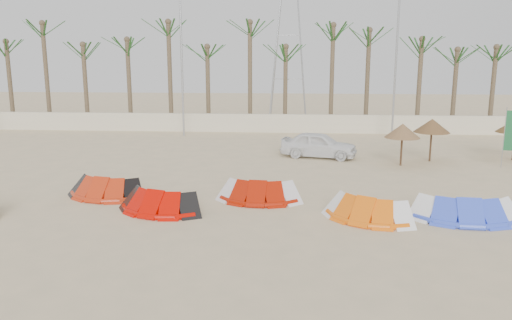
# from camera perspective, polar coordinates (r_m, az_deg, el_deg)

# --- Properties ---
(ground) EXTENTS (120.00, 120.00, 0.00)m
(ground) POSITION_cam_1_polar(r_m,az_deg,el_deg) (14.40, -1.81, -9.98)
(ground) COLOR beige
(ground) RESTS_ON ground
(boundary_wall) EXTENTS (60.00, 0.30, 1.30)m
(boundary_wall) POSITION_cam_1_polar(r_m,az_deg,el_deg) (35.64, 1.92, 4.22)
(boundary_wall) COLOR beige
(boundary_wall) RESTS_ON ground
(palm_line) EXTENTS (52.00, 4.00, 7.70)m
(palm_line) POSITION_cam_1_polar(r_m,az_deg,el_deg) (36.82, 3.15, 13.49)
(palm_line) COLOR brown
(palm_line) RESTS_ON ground
(lamp_b) EXTENTS (1.25, 0.14, 11.00)m
(lamp_b) POSITION_cam_1_polar(r_m,az_deg,el_deg) (34.12, -8.46, 12.39)
(lamp_b) COLOR #A5A8AD
(lamp_b) RESTS_ON ground
(lamp_c) EXTENTS (1.25, 0.14, 11.00)m
(lamp_c) POSITION_cam_1_polar(r_m,az_deg,el_deg) (33.95, 15.83, 12.08)
(lamp_c) COLOR #A5A8AD
(lamp_c) RESTS_ON ground
(pylon) EXTENTS (3.00, 3.00, 14.00)m
(pylon) POSITION_cam_1_polar(r_m,az_deg,el_deg) (41.65, 3.64, 4.40)
(pylon) COLOR #A5A8AD
(pylon) RESTS_ON ground
(kite_red_left) EXTENTS (3.32, 2.06, 0.90)m
(kite_red_left) POSITION_cam_1_polar(r_m,az_deg,el_deg) (20.23, -16.63, -2.80)
(kite_red_left) COLOR red
(kite_red_left) RESTS_ON ground
(kite_red_mid) EXTENTS (3.40, 2.27, 0.90)m
(kite_red_mid) POSITION_cam_1_polar(r_m,az_deg,el_deg) (17.91, -10.83, -4.38)
(kite_red_mid) COLOR #CA0900
(kite_red_mid) RESTS_ON ground
(kite_red_right) EXTENTS (3.19, 1.76, 0.90)m
(kite_red_right) POSITION_cam_1_polar(r_m,az_deg,el_deg) (18.87, 0.37, -3.33)
(kite_red_right) COLOR #A71603
(kite_red_right) RESTS_ON ground
(kite_orange) EXTENTS (3.49, 2.62, 0.90)m
(kite_orange) POSITION_cam_1_polar(r_m,az_deg,el_deg) (17.15, 12.43, -5.18)
(kite_orange) COLOR orange
(kite_orange) RESTS_ON ground
(kite_blue) EXTENTS (3.57, 1.75, 0.90)m
(kite_blue) POSITION_cam_1_polar(r_m,az_deg,el_deg) (18.14, 22.57, -4.88)
(kite_blue) COLOR blue
(kite_blue) RESTS_ON ground
(parasol_left) EXTENTS (1.74, 1.74, 2.10)m
(parasol_left) POSITION_cam_1_polar(r_m,az_deg,el_deg) (25.56, 16.40, 3.21)
(parasol_left) COLOR #4C331E
(parasol_left) RESTS_ON ground
(parasol_mid) EXTENTS (1.83, 1.83, 2.21)m
(parasol_mid) POSITION_cam_1_polar(r_m,az_deg,el_deg) (27.06, 19.48, 3.71)
(parasol_mid) COLOR #4C331E
(parasol_mid) RESTS_ON ground
(flag_green) EXTENTS (0.45, 0.10, 2.97)m
(flag_green) POSITION_cam_1_polar(r_m,az_deg,el_deg) (26.84, 26.87, 2.85)
(flag_green) COLOR #A5A8AD
(flag_green) RESTS_ON ground
(car) EXTENTS (4.30, 2.54, 1.37)m
(car) POSITION_cam_1_polar(r_m,az_deg,el_deg) (26.90, 7.18, 1.74)
(car) COLOR white
(car) RESTS_ON ground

